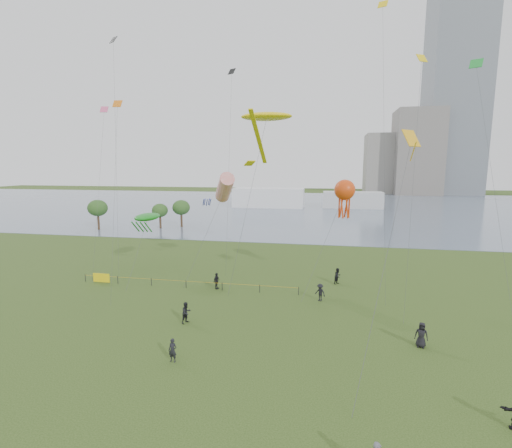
# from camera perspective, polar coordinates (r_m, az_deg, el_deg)

# --- Properties ---
(ground_plane) EXTENTS (400.00, 400.00, 0.00)m
(ground_plane) POSITION_cam_1_polar(r_m,az_deg,el_deg) (25.08, -4.58, -22.07)
(ground_plane) COLOR #263C13
(lake) EXTENTS (400.00, 120.00, 0.08)m
(lake) POSITION_cam_1_polar(r_m,az_deg,el_deg) (121.54, 7.91, 2.73)
(lake) COLOR slate
(lake) RESTS_ON ground_plane
(tower) EXTENTS (24.00, 24.00, 120.00)m
(tower) POSITION_cam_1_polar(r_m,az_deg,el_deg) (202.46, 28.59, 21.31)
(tower) COLOR slate
(tower) RESTS_ON ground_plane
(building_mid) EXTENTS (20.00, 20.00, 38.00)m
(building_mid) POSITION_cam_1_polar(r_m,az_deg,el_deg) (187.18, 23.48, 10.04)
(building_mid) COLOR slate
(building_mid) RESTS_ON ground_plane
(building_low) EXTENTS (16.00, 18.00, 28.00)m
(building_low) POSITION_cam_1_polar(r_m,az_deg,el_deg) (190.53, 18.83, 8.76)
(building_low) COLOR gray
(building_low) RESTS_ON ground_plane
(pavilion_left) EXTENTS (22.00, 8.00, 6.00)m
(pavilion_left) POSITION_cam_1_polar(r_m,az_deg,el_deg) (117.49, 1.95, 4.06)
(pavilion_left) COLOR white
(pavilion_left) RESTS_ON ground_plane
(pavilion_right) EXTENTS (18.00, 7.00, 5.00)m
(pavilion_right) POSITION_cam_1_polar(r_m,az_deg,el_deg) (119.45, 14.62, 3.61)
(pavilion_right) COLOR silver
(pavilion_right) RESTS_ON ground_plane
(trees) EXTENTS (19.25, 10.08, 6.14)m
(trees) POSITION_cam_1_polar(r_m,az_deg,el_deg) (80.45, -17.08, 2.29)
(trees) COLOR #3B291B
(trees) RESTS_ON ground_plane
(fence) EXTENTS (24.07, 0.07, 1.05)m
(fence) POSITION_cam_1_polar(r_m,az_deg,el_deg) (43.29, -18.36, -8.13)
(fence) COLOR black
(fence) RESTS_ON ground_plane
(spectator_a) EXTENTS (1.02, 1.09, 1.79)m
(spectator_a) POSITION_cam_1_polar(r_m,az_deg,el_deg) (32.06, -10.67, -13.25)
(spectator_a) COLOR black
(spectator_a) RESTS_ON ground_plane
(spectator_b) EXTENTS (1.27, 1.13, 1.71)m
(spectator_b) POSITION_cam_1_polar(r_m,az_deg,el_deg) (36.82, 9.83, -10.33)
(spectator_b) COLOR black
(spectator_b) RESTS_ON ground_plane
(spectator_c) EXTENTS (0.68, 1.10, 1.74)m
(spectator_c) POSITION_cam_1_polar(r_m,az_deg,el_deg) (39.88, -6.10, -8.70)
(spectator_c) COLOR black
(spectator_c) RESTS_ON ground_plane
(spectator_d) EXTENTS (1.01, 0.78, 1.85)m
(spectator_d) POSITION_cam_1_polar(r_m,az_deg,el_deg) (30.16, 24.09, -15.30)
(spectator_d) COLOR black
(spectator_d) RESTS_ON ground_plane
(spectator_f) EXTENTS (0.62, 0.45, 1.60)m
(spectator_f) POSITION_cam_1_polar(r_m,az_deg,el_deg) (26.54, -12.70, -18.44)
(spectator_f) COLOR black
(spectator_f) RESTS_ON ground_plane
(spectator_g) EXTENTS (1.08, 1.10, 1.79)m
(spectator_g) POSITION_cam_1_polar(r_m,az_deg,el_deg) (42.21, 12.47, -7.83)
(spectator_g) COLOR black
(spectator_g) RESTS_ON ground_plane
(kite_stingray) EXTENTS (6.03, 10.04, 18.01)m
(kite_stingray) POSITION_cam_1_polar(r_m,az_deg,el_deg) (37.04, 1.57, 16.10)
(kite_stingray) COLOR #3F3F42
(kite_windsock) EXTENTS (4.94, 8.13, 12.29)m
(kite_windsock) POSITION_cam_1_polar(r_m,az_deg,el_deg) (43.17, -4.86, 5.57)
(kite_windsock) COLOR #3F3F42
(kite_creature) EXTENTS (2.67, 10.48, 7.13)m
(kite_creature) POSITION_cam_1_polar(r_m,az_deg,el_deg) (47.79, -16.37, 1.02)
(kite_creature) COLOR #3F3F42
(kite_octopus) EXTENTS (5.01, 5.92, 11.55)m
(kite_octopus) POSITION_cam_1_polar(r_m,az_deg,el_deg) (39.19, 13.49, 5.00)
(kite_octopus) COLOR #3F3F42
(kite_delta) EXTENTS (5.14, 12.07, 15.54)m
(kite_delta) POSITION_cam_1_polar(r_m,az_deg,el_deg) (29.31, 22.55, 10.68)
(kite_delta) COLOR #3F3F42
(small_kites) EXTENTS (38.69, 14.21, 10.15)m
(small_kites) POSITION_cam_1_polar(r_m,az_deg,el_deg) (41.50, -1.48, 23.16)
(small_kites) COLOR #E5598C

